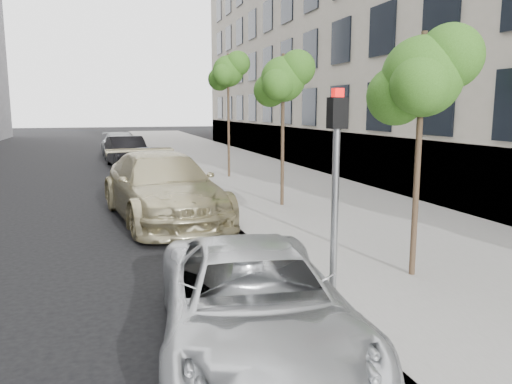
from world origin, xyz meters
name	(u,v)px	position (x,y,z in m)	size (l,w,h in m)	color
ground	(258,347)	(0.00, 0.00, 0.00)	(160.00, 160.00, 0.00)	black
sidewalk	(209,157)	(4.30, 24.00, 0.07)	(6.40, 72.00, 0.14)	gray
curb	(157,158)	(1.18, 24.00, 0.07)	(0.15, 72.00, 0.14)	#9E9B93
tree_near	(424,77)	(3.23, 1.50, 3.42)	(1.65, 1.45, 4.09)	#38281C
tree_mid	(284,79)	(3.23, 8.00, 3.73)	(1.63, 1.43, 4.40)	#38281C
tree_far	(229,72)	(3.23, 14.50, 4.40)	(1.62, 1.42, 5.07)	#38281C
signal_pole	(336,172)	(1.35, 0.71, 2.05)	(0.26, 0.20, 3.04)	#939699
minivan	(254,304)	(-0.10, -0.16, 0.65)	(2.14, 4.64, 1.29)	silver
suv	(163,187)	(-0.28, 7.65, 0.88)	(2.46, 6.06, 1.76)	#BEB387
sedan_blue	(150,166)	(-0.10, 13.57, 0.78)	(1.84, 4.58, 1.56)	#101D36
sedan_black	(127,152)	(-0.64, 20.52, 0.77)	(1.63, 4.68, 1.54)	black
sedan_rear	(120,145)	(-0.80, 26.03, 0.75)	(2.09, 5.14, 1.49)	#A6AAAE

